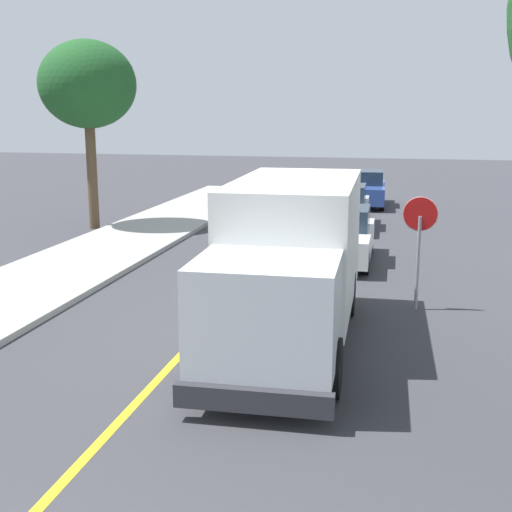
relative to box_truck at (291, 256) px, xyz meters
name	(u,v)px	position (x,y,z in m)	size (l,w,h in m)	color
centre_line_yellow	(213,320)	(-1.90, 0.94, -1.76)	(0.16, 56.00, 0.01)	gold
box_truck	(291,256)	(0.00, 0.00, 0.00)	(2.61, 7.25, 3.20)	silver
parked_car_near	(342,237)	(0.32, 7.38, -0.97)	(1.86, 4.42, 1.67)	silver
parked_car_mid	(344,208)	(-0.17, 13.42, -0.97)	(1.91, 4.45, 1.67)	#B7B7BC
parked_car_far	(366,189)	(0.27, 19.72, -0.97)	(1.95, 4.46, 1.67)	#2D4793
stop_sign	(419,231)	(2.51, 2.82, 0.09)	(0.80, 0.10, 2.65)	gray
street_tree_down_block	(88,85)	(-9.65, 11.23, 3.65)	(3.63, 3.63, 7.09)	brown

